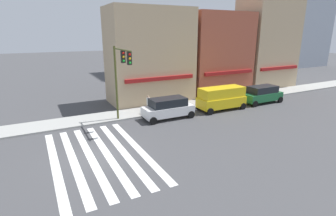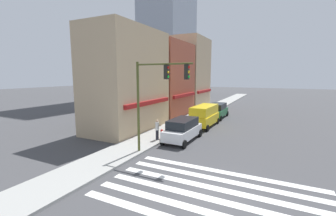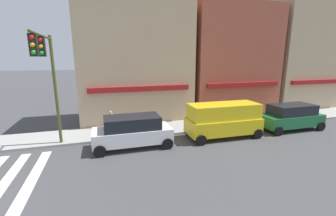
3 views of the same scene
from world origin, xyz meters
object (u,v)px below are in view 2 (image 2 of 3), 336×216
at_px(traffic_signal, 156,89).
at_px(pedestrian_white_shirt, 157,129).
at_px(suv_green, 217,110).
at_px(fire_hydrant, 162,133).
at_px(suv_white, 183,129).
at_px(van_yellow, 204,115).

bearing_deg(traffic_signal, pedestrian_white_shirt, 28.31).
bearing_deg(suv_green, traffic_signal, 179.04).
relative_size(traffic_signal, fire_hydrant, 7.86).
xyz_separation_m(traffic_signal, fire_hydrant, (3.57, 1.47, -4.13)).
height_order(traffic_signal, suv_green, traffic_signal).
height_order(traffic_signal, fire_hydrant, traffic_signal).
bearing_deg(pedestrian_white_shirt, suv_green, 178.70).
height_order(suv_green, pedestrian_white_shirt, suv_green).
bearing_deg(fire_hydrant, suv_green, -7.63).
xyz_separation_m(suv_green, pedestrian_white_shirt, (-13.14, 1.90, 0.04)).
distance_m(suv_white, pedestrian_white_shirt, 2.23).
xyz_separation_m(van_yellow, pedestrian_white_shirt, (-7.36, 1.90, -0.21)).
relative_size(suv_green, fire_hydrant, 5.59).
distance_m(suv_white, fire_hydrant, 1.89).
relative_size(van_yellow, fire_hydrant, 5.98).
xyz_separation_m(suv_white, suv_green, (11.98, 0.00, 0.00)).
relative_size(suv_green, pedestrian_white_shirt, 2.66).
height_order(suv_white, fire_hydrant, suv_white).
height_order(van_yellow, fire_hydrant, van_yellow).
bearing_deg(traffic_signal, fire_hydrant, 22.45).
xyz_separation_m(traffic_signal, pedestrian_white_shirt, (3.11, 1.68, -3.67)).
bearing_deg(suv_white, suv_green, 0.35).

